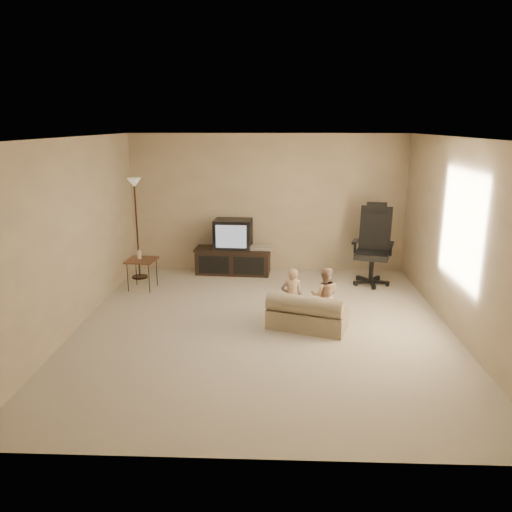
{
  "coord_description": "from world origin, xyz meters",
  "views": [
    {
      "loc": [
        0.15,
        -6.27,
        2.67
      ],
      "look_at": [
        -0.13,
        0.6,
        0.83
      ],
      "focal_mm": 35.0,
      "sensor_mm": 36.0,
      "label": 1
    }
  ],
  "objects": [
    {
      "name": "floor",
      "position": [
        0.0,
        0.0,
        0.0
      ],
      "size": [
        5.5,
        5.5,
        0.0
      ],
      "primitive_type": "plane",
      "color": "#BEB397",
      "rests_on": "ground"
    },
    {
      "name": "room_shell",
      "position": [
        0.0,
        0.0,
        1.52
      ],
      "size": [
        5.5,
        5.5,
        5.5
      ],
      "color": "white",
      "rests_on": "floor"
    },
    {
      "name": "tv_stand",
      "position": [
        -0.61,
        2.49,
        0.41
      ],
      "size": [
        1.42,
        0.6,
        1.0
      ],
      "rotation": [
        0.0,
        0.0,
        -0.07
      ],
      "color": "black",
      "rests_on": "floor"
    },
    {
      "name": "office_chair",
      "position": [
        1.81,
        2.0,
        0.49
      ],
      "size": [
        0.79,
        0.82,
        1.37
      ],
      "rotation": [
        0.0,
        0.0,
        -0.31
      ],
      "color": "black",
      "rests_on": "floor"
    },
    {
      "name": "side_table",
      "position": [
        -2.05,
        1.55,
        0.49
      ],
      "size": [
        0.5,
        0.5,
        0.68
      ],
      "rotation": [
        0.0,
        0.0,
        -0.11
      ],
      "color": "brown",
      "rests_on": "floor"
    },
    {
      "name": "floor_lamp",
      "position": [
        -2.26,
        2.14,
        1.29
      ],
      "size": [
        0.28,
        0.28,
        1.77
      ],
      "color": "black",
      "rests_on": "floor"
    },
    {
      "name": "child_sofa",
      "position": [
        0.58,
        -0.03,
        0.2
      ],
      "size": [
        1.15,
        0.87,
        0.5
      ],
      "rotation": [
        0.0,
        0.0,
        -0.32
      ],
      "color": "tan",
      "rests_on": "floor"
    },
    {
      "name": "toddler_left",
      "position": [
        0.37,
        0.08,
        0.41
      ],
      "size": [
        0.33,
        0.26,
        0.81
      ],
      "primitive_type": "imported",
      "rotation": [
        0.0,
        0.0,
        3.3
      ],
      "color": "tan",
      "rests_on": "floor"
    },
    {
      "name": "toddler_right",
      "position": [
        0.83,
        0.2,
        0.4
      ],
      "size": [
        0.4,
        0.24,
        0.79
      ],
      "primitive_type": "imported",
      "rotation": [
        0.0,
        0.0,
        3.06
      ],
      "color": "tan",
      "rests_on": "floor"
    }
  ]
}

